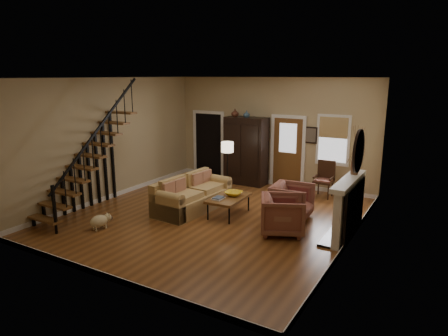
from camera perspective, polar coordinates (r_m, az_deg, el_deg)
The scene contains 15 objects.
room at distance 11.07m, azimuth 1.25°, elevation 3.49°, with size 7.00×7.33×3.30m.
staircase at distance 10.18m, azimuth -19.20°, elevation 2.44°, with size 0.94×2.80×3.20m, color brown, non-canonical shape.
fireplace at distance 8.86m, azimuth 17.58°, elevation -4.72°, with size 0.33×1.95×2.30m.
armoire at distance 12.48m, azimuth 3.18°, elevation 2.46°, with size 1.30×0.60×2.10m, color black, non-canonical shape.
vase_a at distance 12.40m, azimuth 1.59°, elevation 7.88°, with size 0.24×0.24×0.25m, color #4C2619.
vase_b at distance 12.21m, azimuth 3.25°, elevation 7.70°, with size 0.20×0.20×0.21m, color #334C60.
sofa at distance 10.18m, azimuth -4.48°, elevation -3.75°, with size 0.95×2.20×0.82m, color tan, non-canonical shape.
coffee_table at distance 9.81m, azimuth 0.70°, elevation -5.44°, with size 0.71×1.22×0.47m, color brown, non-canonical shape.
bowl at distance 9.83m, azimuth 1.39°, elevation -3.66°, with size 0.42×0.42×0.10m, color yellow.
books at distance 9.54m, azimuth -0.82°, elevation -4.32°, with size 0.22×0.31×0.06m, color beige, non-canonical shape.
armchair_left at distance 8.76m, azimuth 8.37°, elevation -6.62°, with size 0.90×0.92×0.84m, color maroon.
armchair_right at distance 9.69m, azimuth 9.67°, elevation -4.71°, with size 0.90×0.93×0.84m, color maroon.
floor_lamp at distance 11.39m, azimuth 0.48°, elevation -0.05°, with size 0.35×0.35×1.52m, color black, non-canonical shape.
side_chair at distance 11.51m, azimuth 14.06°, elevation -1.60°, with size 0.54×0.54×1.02m, color #331D10, non-canonical shape.
dog at distance 9.39m, azimuth -17.41°, elevation -7.37°, with size 0.27×0.46×0.33m, color beige, non-canonical shape.
Camera 1 is at (4.86, -7.78, 3.37)m, focal length 32.00 mm.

